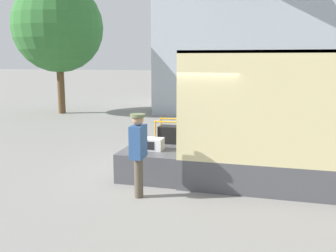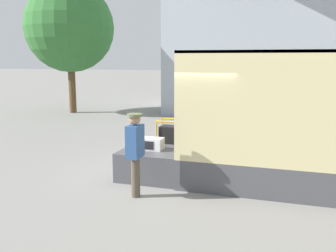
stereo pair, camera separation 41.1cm
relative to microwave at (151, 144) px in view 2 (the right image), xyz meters
name	(u,v)px [view 2 (the right image)]	position (x,y,z in m)	size (l,w,h in m)	color
ground_plane	(187,175)	(0.78, 0.39, -0.81)	(160.00, 160.00, 0.00)	gray
tailgate_deck	(159,159)	(0.05, 0.39, -0.47)	(1.46, 2.14, 0.67)	#4C4C51
microwave	(151,144)	(0.00, 0.00, 0.00)	(0.55, 0.37, 0.28)	white
portable_generator	(171,134)	(0.21, 0.86, 0.08)	(0.61, 0.52, 0.59)	black
worker_person	(135,146)	(0.15, -1.32, 0.24)	(0.31, 0.44, 1.71)	brown
house_backdrop	(263,18)	(1.47, 13.38, 4.14)	(9.39, 8.22, 9.71)	#A8B2BC
street_tree	(69,28)	(-7.69, 8.93, 3.51)	(4.48, 4.48, 6.57)	brown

